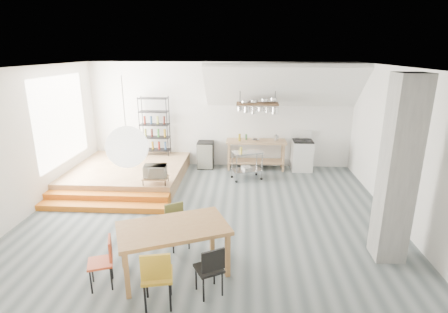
# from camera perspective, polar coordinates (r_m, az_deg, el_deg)

# --- Properties ---
(floor) EXTENTS (8.00, 8.00, 0.00)m
(floor) POSITION_cam_1_polar(r_m,az_deg,el_deg) (7.98, -2.31, -9.25)
(floor) COLOR #4E585A
(floor) RESTS_ON ground
(wall_back) EXTENTS (8.00, 0.04, 3.20)m
(wall_back) POSITION_cam_1_polar(r_m,az_deg,el_deg) (10.82, -0.56, 6.73)
(wall_back) COLOR silver
(wall_back) RESTS_ON ground
(wall_left) EXTENTS (0.04, 7.00, 3.20)m
(wall_left) POSITION_cam_1_polar(r_m,az_deg,el_deg) (8.77, -29.45, 2.08)
(wall_left) COLOR silver
(wall_left) RESTS_ON ground
(wall_right) EXTENTS (0.04, 7.00, 3.20)m
(wall_right) POSITION_cam_1_polar(r_m,az_deg,el_deg) (8.06, 27.15, 1.26)
(wall_right) COLOR silver
(wall_right) RESTS_ON ground
(ceiling) EXTENTS (8.00, 7.00, 0.02)m
(ceiling) POSITION_cam_1_polar(r_m,az_deg,el_deg) (7.16, -2.62, 14.37)
(ceiling) COLOR white
(ceiling) RESTS_ON wall_back
(slope_ceiling) EXTENTS (4.40, 1.44, 1.32)m
(slope_ceiling) POSITION_cam_1_polar(r_m,az_deg,el_deg) (10.12, 9.60, 11.22)
(slope_ceiling) COLOR white
(slope_ceiling) RESTS_ON wall_back
(window_pane) EXTENTS (0.02, 2.50, 2.20)m
(window_pane) POSITION_cam_1_polar(r_m,az_deg,el_deg) (9.98, -25.00, 5.44)
(window_pane) COLOR white
(window_pane) RESTS_ON wall_left
(platform) EXTENTS (3.00, 3.00, 0.40)m
(platform) POSITION_cam_1_polar(r_m,az_deg,el_deg) (10.23, -15.26, -2.60)
(platform) COLOR #94704A
(platform) RESTS_ON ground
(step_lower) EXTENTS (3.00, 0.35, 0.13)m
(step_lower) POSITION_cam_1_polar(r_m,az_deg,el_deg) (8.59, -19.26, -7.75)
(step_lower) COLOR #CE6918
(step_lower) RESTS_ON ground
(step_upper) EXTENTS (3.00, 0.35, 0.27)m
(step_upper) POSITION_cam_1_polar(r_m,az_deg,el_deg) (8.86, -18.45, -6.44)
(step_upper) COLOR #CE6918
(step_upper) RESTS_ON ground
(concrete_column) EXTENTS (0.50, 0.50, 3.20)m
(concrete_column) POSITION_cam_1_polar(r_m,az_deg,el_deg) (6.46, 26.55, -2.19)
(concrete_column) COLOR gray
(concrete_column) RESTS_ON ground
(kitchen_counter) EXTENTS (1.80, 0.60, 0.91)m
(kitchen_counter) POSITION_cam_1_polar(r_m,az_deg,el_deg) (10.67, 5.23, 1.15)
(kitchen_counter) COLOR #94704A
(kitchen_counter) RESTS_ON ground
(stove) EXTENTS (0.60, 0.60, 1.18)m
(stove) POSITION_cam_1_polar(r_m,az_deg,el_deg) (10.86, 12.61, 0.28)
(stove) COLOR white
(stove) RESTS_ON ground
(pot_rack) EXTENTS (1.20, 0.50, 1.43)m
(pot_rack) POSITION_cam_1_polar(r_m,az_deg,el_deg) (10.17, 5.62, 8.14)
(pot_rack) COLOR #3C2918
(pot_rack) RESTS_ON ceiling
(wire_shelving) EXTENTS (0.88, 0.38, 1.80)m
(wire_shelving) POSITION_cam_1_polar(r_m,az_deg,el_deg) (10.90, -11.25, 5.02)
(wire_shelving) COLOR black
(wire_shelving) RESTS_ON platform
(microwave_shelf) EXTENTS (0.60, 0.40, 0.16)m
(microwave_shelf) POSITION_cam_1_polar(r_m,az_deg,el_deg) (8.68, -11.10, -3.41)
(microwave_shelf) COLOR #94704A
(microwave_shelf) RESTS_ON platform
(paper_lantern) EXTENTS (0.60, 0.60, 0.60)m
(paper_lantern) POSITION_cam_1_polar(r_m,az_deg,el_deg) (5.17, -15.52, 1.53)
(paper_lantern) COLOR white
(paper_lantern) RESTS_ON ceiling
(dining_table) EXTENTS (1.98, 1.58, 0.83)m
(dining_table) POSITION_cam_1_polar(r_m,az_deg,el_deg) (5.79, -8.31, -12.01)
(dining_table) COLOR #956036
(dining_table) RESTS_ON ground
(chair_mustard) EXTENTS (0.51, 0.51, 0.94)m
(chair_mustard) POSITION_cam_1_polar(r_m,az_deg,el_deg) (5.17, -10.93, -18.33)
(chair_mustard) COLOR gold
(chair_mustard) RESTS_ON ground
(chair_black) EXTENTS (0.51, 0.51, 0.82)m
(chair_black) POSITION_cam_1_polar(r_m,az_deg,el_deg) (5.35, -2.20, -17.57)
(chair_black) COLOR black
(chair_black) RESTS_ON ground
(chair_olive) EXTENTS (0.52, 0.52, 0.82)m
(chair_olive) POSITION_cam_1_polar(r_m,az_deg,el_deg) (6.61, -7.78, -10.51)
(chair_olive) COLOR brown
(chair_olive) RESTS_ON ground
(chair_red) EXTENTS (0.47, 0.47, 0.80)m
(chair_red) POSITION_cam_1_polar(r_m,az_deg,el_deg) (5.85, -18.95, -15.43)
(chair_red) COLOR #C03D1B
(chair_red) RESTS_ON ground
(rolling_cart) EXTENTS (0.92, 0.71, 0.81)m
(rolling_cart) POSITION_cam_1_polar(r_m,az_deg,el_deg) (9.84, 3.76, -0.81)
(rolling_cart) COLOR silver
(rolling_cart) RESTS_ON ground
(mini_fridge) EXTENTS (0.49, 0.49, 0.83)m
(mini_fridge) POSITION_cam_1_polar(r_m,az_deg,el_deg) (10.84, -3.01, 0.29)
(mini_fridge) COLOR black
(mini_fridge) RESTS_ON ground
(microwave) EXTENTS (0.57, 0.42, 0.30)m
(microwave) POSITION_cam_1_polar(r_m,az_deg,el_deg) (8.63, -11.16, -2.36)
(microwave) COLOR beige
(microwave) RESTS_ON microwave_shelf
(bowl) EXTENTS (0.27, 0.27, 0.05)m
(bowl) POSITION_cam_1_polar(r_m,az_deg,el_deg) (10.55, 5.20, 2.70)
(bowl) COLOR silver
(bowl) RESTS_ON kitchen_counter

